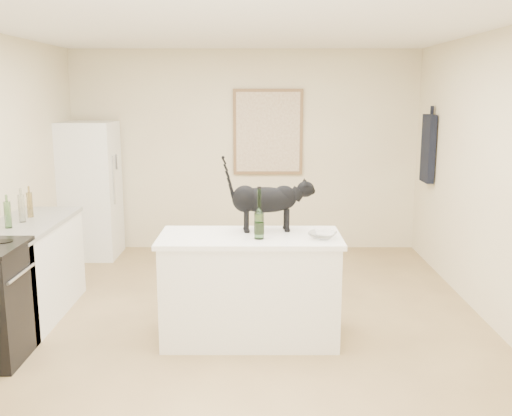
{
  "coord_description": "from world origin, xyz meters",
  "views": [
    {
      "loc": [
        0.16,
        -4.85,
        2.06
      ],
      "look_at": [
        0.15,
        -0.15,
        1.12
      ],
      "focal_mm": 40.8,
      "sensor_mm": 36.0,
      "label": 1
    }
  ],
  "objects_px": {
    "black_cat": "(265,203)",
    "glass_bowl": "(322,236)",
    "fridge": "(89,190)",
    "wine_bottle": "(259,216)"
  },
  "relations": [
    {
      "from": "fridge",
      "to": "wine_bottle",
      "type": "xyz_separation_m",
      "value": [
        2.13,
        -2.66,
        0.24
      ]
    },
    {
      "from": "black_cat",
      "to": "wine_bottle",
      "type": "xyz_separation_m",
      "value": [
        -0.05,
        -0.27,
        -0.05
      ]
    },
    {
      "from": "glass_bowl",
      "to": "fridge",
      "type": "bearing_deg",
      "value": 134.64
    },
    {
      "from": "wine_bottle",
      "to": "glass_bowl",
      "type": "xyz_separation_m",
      "value": [
        0.51,
        -0.0,
        -0.16
      ]
    },
    {
      "from": "wine_bottle",
      "to": "fridge",
      "type": "bearing_deg",
      "value": 128.6
    },
    {
      "from": "fridge",
      "to": "glass_bowl",
      "type": "distance_m",
      "value": 3.75
    },
    {
      "from": "black_cat",
      "to": "fridge",
      "type": "bearing_deg",
      "value": 126.68
    },
    {
      "from": "fridge",
      "to": "black_cat",
      "type": "height_order",
      "value": "fridge"
    },
    {
      "from": "black_cat",
      "to": "glass_bowl",
      "type": "xyz_separation_m",
      "value": [
        0.46,
        -0.28,
        -0.21
      ]
    },
    {
      "from": "fridge",
      "to": "wine_bottle",
      "type": "height_order",
      "value": "fridge"
    }
  ]
}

